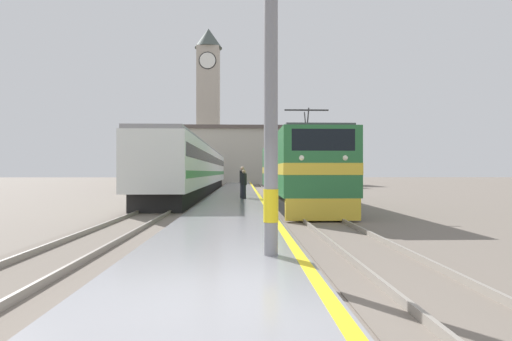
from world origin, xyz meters
TOP-DOWN VIEW (x-y plane):
  - ground_plane at (0.00, 30.00)m, footprint 200.00×200.00m
  - platform at (0.00, 25.00)m, footprint 3.29×140.00m
  - rail_track_near at (3.39, 25.00)m, footprint 2.83×140.00m
  - rail_track_far at (-3.46, 25.00)m, footprint 2.84×140.00m
  - locomotive_train at (3.39, 17.12)m, footprint 2.92×15.49m
  - passenger_train at (-3.46, 29.77)m, footprint 2.92×35.07m
  - catenary_mast at (1.08, 2.33)m, footprint 2.72×0.27m
  - person_on_platform at (0.45, 18.40)m, footprint 0.34×0.34m
  - second_waiting_passenger at (0.52, 17.57)m, footprint 0.34×0.34m
  - clock_tower at (-5.52, 64.80)m, footprint 4.77×4.77m
  - station_building at (-0.76, 55.60)m, footprint 25.25×8.39m

SIDE VIEW (x-z plane):
  - ground_plane at x=0.00m, z-range 0.00..0.00m
  - rail_track_near at x=3.39m, z-range -0.05..0.11m
  - rail_track_far at x=-3.46m, z-range -0.05..0.11m
  - platform at x=0.00m, z-range 0.00..0.36m
  - second_waiting_passenger at x=0.52m, z-range 0.39..2.02m
  - person_on_platform at x=0.45m, z-range 0.41..2.23m
  - locomotive_train at x=3.39m, z-range -0.44..4.29m
  - passenger_train at x=-3.46m, z-range 0.15..4.08m
  - catenary_mast at x=1.08m, z-range 0.36..8.13m
  - station_building at x=-0.76m, z-range 0.02..8.57m
  - clock_tower at x=-5.52m, z-range 0.81..27.69m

